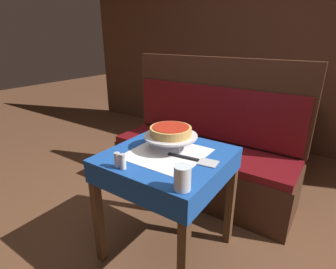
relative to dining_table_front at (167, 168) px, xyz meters
name	(u,v)px	position (x,y,z in m)	size (l,w,h in m)	color
ground_plane	(167,249)	(0.00, 0.00, -0.64)	(14.00, 14.00, 0.00)	brown
dining_table_front	(167,168)	(0.00, 0.00, 0.00)	(0.70, 0.70, 0.74)	#194799
dining_table_rear	(270,109)	(0.17, 1.78, 0.00)	(0.85, 0.85, 0.74)	red
booth_bench	(203,158)	(-0.15, 0.80, -0.29)	(1.66, 0.53, 1.23)	#3D2316
back_wall_panel	(274,53)	(0.00, 2.34, 0.56)	(6.00, 0.04, 2.40)	#4C2D1E
pizza_pan_stand	(171,136)	(-0.02, 0.08, 0.18)	(0.33, 0.33, 0.09)	#ADADB2
deep_dish_pizza	(171,131)	(-0.02, 0.08, 0.22)	(0.26, 0.26, 0.05)	tan
pizza_server	(194,159)	(0.18, 0.01, 0.11)	(0.30, 0.10, 0.01)	#BCBCC1
water_glass_near	(182,178)	(0.28, -0.29, 0.16)	(0.08, 0.08, 0.12)	silver
salt_shaker	(117,160)	(-0.13, -0.29, 0.14)	(0.03, 0.03, 0.08)	silver
pepper_shaker	(123,162)	(-0.08, -0.29, 0.14)	(0.03, 0.03, 0.08)	silver
condiment_caddy	(281,99)	(0.29, 1.67, 0.15)	(0.12, 0.12, 0.18)	black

